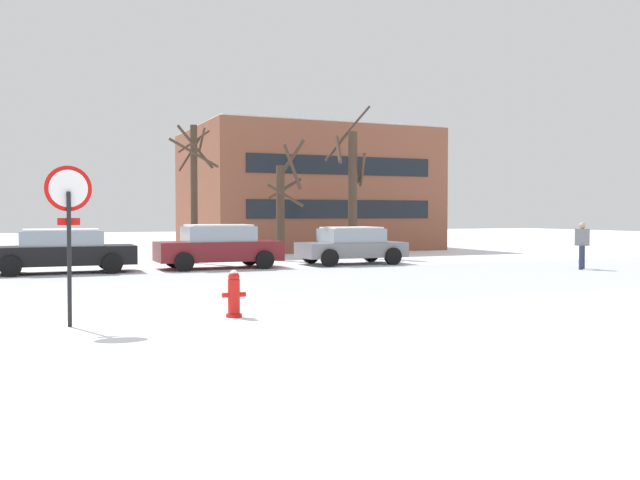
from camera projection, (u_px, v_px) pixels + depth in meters
ground_plane at (132, 310)px, 13.83m from camera, size 120.00×120.00×0.00m
road_surface at (110, 291)px, 17.17m from camera, size 80.00×9.26×0.00m
stop_sign at (69, 214)px, 11.59m from camera, size 0.76×0.20×2.70m
fire_hydrant at (234, 293)px, 12.81m from camera, size 0.44×0.30×0.87m
parked_car_black at (61, 250)px, 22.31m from camera, size 4.55×2.03×1.42m
parked_car_maroon at (219, 246)px, 24.26m from camera, size 4.29×2.06×1.53m
parked_car_gray at (351, 245)px, 26.30m from camera, size 3.98×2.10×1.41m
pedestrian_crossing at (582, 242)px, 23.87m from camera, size 0.50×0.46×1.61m
tree_far_right at (352, 188)px, 30.15m from camera, size 2.15×1.79×6.65m
tree_far_mid at (282, 204)px, 28.14m from camera, size 1.82×1.92×4.91m
tree_far_left at (194, 187)px, 26.68m from camera, size 1.87×1.90×5.30m
building_far_right at (304, 190)px, 38.47m from camera, size 12.19×9.90×6.48m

